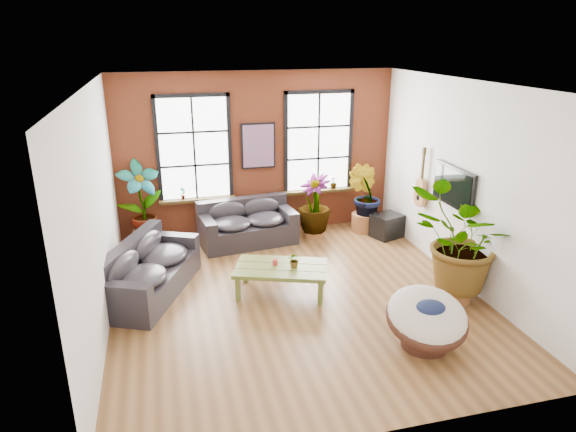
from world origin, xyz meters
name	(u,v)px	position (x,y,z in m)	size (l,w,h in m)	color
room	(295,196)	(0.00, 0.15, 1.75)	(6.04, 6.54, 3.54)	brown
sofa_back	(247,224)	(-0.39, 2.62, 0.41)	(2.08, 1.21, 0.91)	black
sofa_left	(147,271)	(-2.42, 0.79, 0.41)	(1.81, 2.49, 0.91)	black
coffee_table	(281,270)	(-0.22, 0.22, 0.44)	(1.75, 1.35, 0.59)	#4F5E21
papasan_chair	(427,318)	(1.39, -1.83, 0.44)	(1.25, 1.27, 0.86)	#422217
poster	(258,146)	(0.00, 3.18, 1.95)	(0.74, 0.06, 0.98)	black
tv_wall_unit	(443,188)	(2.93, 0.60, 1.54)	(0.13, 1.86, 1.20)	black
media_box	(387,226)	(2.63, 2.18, 0.25)	(0.74, 0.68, 0.51)	black
pot_back_left	(145,238)	(-2.50, 2.95, 0.18)	(0.49, 0.49, 0.35)	brown
pot_back_right	(364,222)	(2.28, 2.66, 0.20)	(0.73, 0.73, 0.40)	brown
pot_right_wall	(456,290)	(2.53, -0.75, 0.18)	(0.62, 0.62, 0.36)	brown
pot_mid	(313,230)	(1.07, 2.57, 0.16)	(0.49, 0.49, 0.33)	brown
floor_plant_back_left	(141,201)	(-2.49, 2.93, 0.99)	(0.88, 0.60, 1.68)	#16380E
floor_plant_back_right	(364,196)	(2.28, 2.69, 0.82)	(0.73, 0.59, 1.33)	#16380E
floor_plant_right_wall	(461,242)	(2.55, -0.72, 1.04)	(1.58, 1.37, 1.75)	#16380E
floor_plant_mid	(314,203)	(1.08, 2.56, 0.77)	(0.70, 0.70, 1.26)	#16380E
table_plant	(295,260)	(0.00, 0.15, 0.62)	(0.23, 0.20, 0.26)	#16380E
sill_plant_left	(183,193)	(-1.65, 3.13, 1.04)	(0.14, 0.10, 0.27)	#16380E
sill_plant_right	(333,183)	(1.70, 3.13, 1.04)	(0.15, 0.15, 0.27)	#16380E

